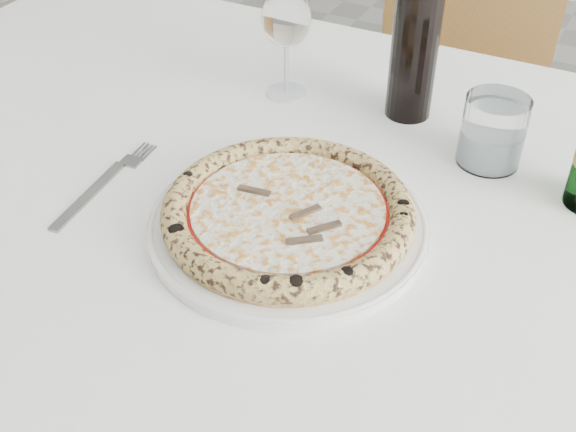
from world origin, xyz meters
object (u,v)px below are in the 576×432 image
at_px(wine_glass, 286,22).
at_px(chair_far, 470,72).
at_px(dining_table, 323,234).
at_px(wine_bottle, 415,40).
at_px(plate, 288,224).
at_px(tumbler, 492,135).
at_px(pizza, 288,212).

bearing_deg(wine_glass, chair_far, 78.56).
distance_m(dining_table, wine_bottle, 0.29).
height_order(plate, tumbler, tumbler).
relative_size(chair_far, wine_glass, 5.74).
bearing_deg(wine_bottle, plate, -95.08).
height_order(plate, wine_bottle, wine_bottle).
bearing_deg(plate, wine_bottle, 84.92).
relative_size(plate, wine_bottle, 1.22).
bearing_deg(pizza, chair_far, 91.53).
relative_size(chair_far, plate, 2.85).
height_order(chair_far, pizza, chair_far).
relative_size(dining_table, tumbler, 17.05).
xyz_separation_m(plate, tumbler, (0.17, 0.25, 0.03)).
xyz_separation_m(chair_far, wine_glass, (-0.13, -0.65, 0.34)).
bearing_deg(wine_glass, plate, -61.62).
bearing_deg(dining_table, pizza, -90.01).
bearing_deg(pizza, plate, -19.36).
xyz_separation_m(dining_table, pizza, (-0.00, -0.10, 0.11)).
bearing_deg(tumbler, pizza, -123.69).
distance_m(chair_far, pizza, 0.97).
distance_m(pizza, tumbler, 0.30).
relative_size(chair_far, wine_bottle, 3.47).
bearing_deg(dining_table, plate, -90.00).
height_order(dining_table, chair_far, chair_far).
distance_m(dining_table, pizza, 0.15).
bearing_deg(chair_far, wine_bottle, -85.04).
bearing_deg(wine_bottle, tumbler, -26.45).
xyz_separation_m(chair_far, pizza, (0.02, -0.93, 0.25)).
bearing_deg(pizza, tumbler, 56.31).
bearing_deg(wine_bottle, pizza, -95.08).
distance_m(chair_far, plate, 0.96).
relative_size(plate, wine_glass, 2.02).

